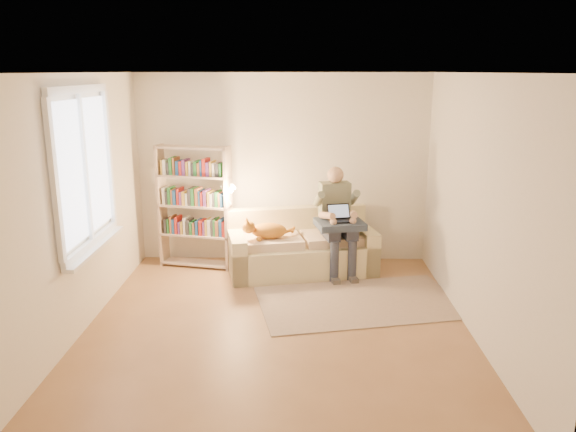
{
  "coord_description": "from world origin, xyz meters",
  "views": [
    {
      "loc": [
        0.22,
        -5.42,
        2.62
      ],
      "look_at": [
        0.1,
        1.0,
        0.95
      ],
      "focal_mm": 35.0,
      "sensor_mm": 36.0,
      "label": 1
    }
  ],
  "objects_px": {
    "laptop": "(339,216)",
    "bookshelf": "(195,201)",
    "sofa": "(301,250)",
    "cat": "(268,230)",
    "person": "(337,215)"
  },
  "relations": [
    {
      "from": "cat",
      "to": "bookshelf",
      "type": "bearing_deg",
      "value": 147.37
    },
    {
      "from": "sofa",
      "to": "laptop",
      "type": "height_order",
      "value": "laptop"
    },
    {
      "from": "person",
      "to": "laptop",
      "type": "distance_m",
      "value": 0.13
    },
    {
      "from": "sofa",
      "to": "bookshelf",
      "type": "bearing_deg",
      "value": 161.67
    },
    {
      "from": "sofa",
      "to": "cat",
      "type": "height_order",
      "value": "sofa"
    },
    {
      "from": "bookshelf",
      "to": "laptop",
      "type": "bearing_deg",
      "value": 2.06
    },
    {
      "from": "laptop",
      "to": "bookshelf",
      "type": "xyz_separation_m",
      "value": [
        -1.92,
        0.34,
        0.12
      ]
    },
    {
      "from": "person",
      "to": "laptop",
      "type": "xyz_separation_m",
      "value": [
        0.02,
        -0.13,
        0.01
      ]
    },
    {
      "from": "laptop",
      "to": "cat",
      "type": "bearing_deg",
      "value": 170.47
    },
    {
      "from": "sofa",
      "to": "laptop",
      "type": "xyz_separation_m",
      "value": [
        0.49,
        -0.18,
        0.51
      ]
    },
    {
      "from": "cat",
      "to": "sofa",
      "type": "bearing_deg",
      "value": 14.74
    },
    {
      "from": "sofa",
      "to": "person",
      "type": "bearing_deg",
      "value": -18.28
    },
    {
      "from": "person",
      "to": "cat",
      "type": "relative_size",
      "value": 2.1
    },
    {
      "from": "laptop",
      "to": "bookshelf",
      "type": "bearing_deg",
      "value": 158.06
    },
    {
      "from": "bookshelf",
      "to": "person",
      "type": "bearing_deg",
      "value": 5.68
    }
  ]
}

